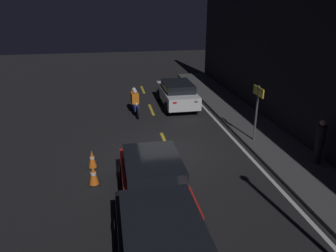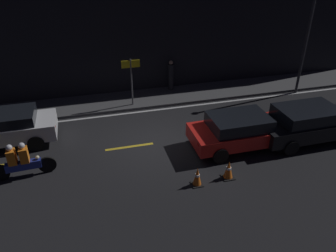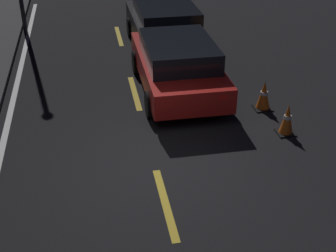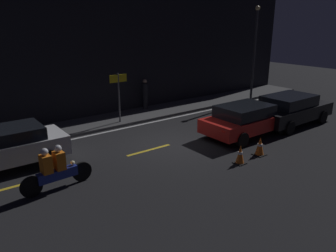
{
  "view_description": "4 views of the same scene",
  "coord_description": "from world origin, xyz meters",
  "px_view_note": "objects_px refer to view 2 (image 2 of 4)",
  "views": [
    {
      "loc": [
        11.9,
        -2.2,
        5.75
      ],
      "look_at": [
        0.22,
        -0.08,
        1.18
      ],
      "focal_mm": 35.0,
      "sensor_mm": 36.0,
      "label": 1
    },
    {
      "loc": [
        -2.43,
        -11.42,
        7.4
      ],
      "look_at": [
        0.57,
        -0.29,
        0.92
      ],
      "focal_mm": 35.0,
      "sensor_mm": 36.0,
      "label": 2
    },
    {
      "loc": [
        -7.33,
        1.11,
        5.25
      ],
      "look_at": [
        0.01,
        -0.23,
        0.97
      ],
      "focal_mm": 50.0,
      "sensor_mm": 36.0,
      "label": 3
    },
    {
      "loc": [
        -7.66,
        -10.07,
        4.85
      ],
      "look_at": [
        0.12,
        0.24,
        0.73
      ],
      "focal_mm": 35.0,
      "sensor_mm": 36.0,
      "label": 4
    }
  ],
  "objects_px": {
    "van_black": "(309,122)",
    "traffic_cone_near": "(197,177)",
    "taxi_red": "(241,130)",
    "street_lamp": "(307,35)",
    "motorcycle": "(20,161)",
    "pedestrian": "(171,75)",
    "traffic_cone_mid": "(229,170)",
    "shop_sign": "(131,73)",
    "sedan_white": "(2,128)"
  },
  "relations": [
    {
      "from": "van_black",
      "to": "traffic_cone_near",
      "type": "bearing_deg",
      "value": -163.25
    },
    {
      "from": "taxi_red",
      "to": "street_lamp",
      "type": "bearing_deg",
      "value": 37.53
    },
    {
      "from": "van_black",
      "to": "motorcycle",
      "type": "height_order",
      "value": "van_black"
    },
    {
      "from": "van_black",
      "to": "pedestrian",
      "type": "height_order",
      "value": "pedestrian"
    },
    {
      "from": "traffic_cone_near",
      "to": "pedestrian",
      "type": "height_order",
      "value": "pedestrian"
    },
    {
      "from": "traffic_cone_near",
      "to": "traffic_cone_mid",
      "type": "relative_size",
      "value": 0.99
    },
    {
      "from": "van_black",
      "to": "shop_sign",
      "type": "xyz_separation_m",
      "value": [
        -6.64,
        5.06,
        1.02
      ]
    },
    {
      "from": "shop_sign",
      "to": "street_lamp",
      "type": "distance_m",
      "value": 9.3
    },
    {
      "from": "pedestrian",
      "to": "sedan_white",
      "type": "bearing_deg",
      "value": -156.31
    },
    {
      "from": "street_lamp",
      "to": "traffic_cone_mid",
      "type": "bearing_deg",
      "value": -138.54
    },
    {
      "from": "pedestrian",
      "to": "motorcycle",
      "type": "bearing_deg",
      "value": -139.82
    },
    {
      "from": "pedestrian",
      "to": "street_lamp",
      "type": "distance_m",
      "value": 7.4
    },
    {
      "from": "sedan_white",
      "to": "motorcycle",
      "type": "distance_m",
      "value": 2.68
    },
    {
      "from": "motorcycle",
      "to": "pedestrian",
      "type": "xyz_separation_m",
      "value": [
        7.2,
        6.08,
        0.33
      ]
    },
    {
      "from": "pedestrian",
      "to": "shop_sign",
      "type": "distance_m",
      "value": 2.9
    },
    {
      "from": "traffic_cone_near",
      "to": "sedan_white",
      "type": "bearing_deg",
      "value": 146.18
    },
    {
      "from": "sedan_white",
      "to": "pedestrian",
      "type": "distance_m",
      "value": 8.91
    },
    {
      "from": "street_lamp",
      "to": "sedan_white",
      "type": "bearing_deg",
      "value": -173.98
    },
    {
      "from": "van_black",
      "to": "shop_sign",
      "type": "relative_size",
      "value": 1.91
    },
    {
      "from": "van_black",
      "to": "taxi_red",
      "type": "bearing_deg",
      "value": 175.69
    },
    {
      "from": "sedan_white",
      "to": "street_lamp",
      "type": "height_order",
      "value": "street_lamp"
    },
    {
      "from": "taxi_red",
      "to": "sedan_white",
      "type": "bearing_deg",
      "value": 164.17
    },
    {
      "from": "street_lamp",
      "to": "van_black",
      "type": "bearing_deg",
      "value": -119.61
    },
    {
      "from": "motorcycle",
      "to": "pedestrian",
      "type": "height_order",
      "value": "pedestrian"
    },
    {
      "from": "motorcycle",
      "to": "traffic_cone_mid",
      "type": "height_order",
      "value": "motorcycle"
    },
    {
      "from": "motorcycle",
      "to": "street_lamp",
      "type": "relative_size",
      "value": 0.38
    },
    {
      "from": "taxi_red",
      "to": "traffic_cone_mid",
      "type": "relative_size",
      "value": 5.97
    },
    {
      "from": "traffic_cone_mid",
      "to": "van_black",
      "type": "bearing_deg",
      "value": 20.48
    },
    {
      "from": "van_black",
      "to": "street_lamp",
      "type": "xyz_separation_m",
      "value": [
        2.53,
        4.45,
        2.45
      ]
    },
    {
      "from": "sedan_white",
      "to": "pedestrian",
      "type": "xyz_separation_m",
      "value": [
        8.16,
        3.58,
        0.2
      ]
    },
    {
      "from": "van_black",
      "to": "traffic_cone_near",
      "type": "relative_size",
      "value": 6.51
    },
    {
      "from": "van_black",
      "to": "traffic_cone_mid",
      "type": "bearing_deg",
      "value": -159.85
    },
    {
      "from": "sedan_white",
      "to": "van_black",
      "type": "xyz_separation_m",
      "value": [
        12.39,
        -2.88,
        0.01
      ]
    },
    {
      "from": "van_black",
      "to": "traffic_cone_near",
      "type": "height_order",
      "value": "van_black"
    },
    {
      "from": "motorcycle",
      "to": "traffic_cone_near",
      "type": "height_order",
      "value": "motorcycle"
    },
    {
      "from": "sedan_white",
      "to": "shop_sign",
      "type": "distance_m",
      "value": 6.23
    },
    {
      "from": "sedan_white",
      "to": "shop_sign",
      "type": "bearing_deg",
      "value": -159.27
    },
    {
      "from": "traffic_cone_near",
      "to": "motorcycle",
      "type": "bearing_deg",
      "value": 160.58
    },
    {
      "from": "traffic_cone_near",
      "to": "shop_sign",
      "type": "distance_m",
      "value": 7.01
    },
    {
      "from": "shop_sign",
      "to": "street_lamp",
      "type": "xyz_separation_m",
      "value": [
        9.17,
        -0.62,
        1.42
      ]
    },
    {
      "from": "sedan_white",
      "to": "traffic_cone_mid",
      "type": "xyz_separation_m",
      "value": [
        8.04,
        -4.5,
        -0.43
      ]
    },
    {
      "from": "taxi_red",
      "to": "traffic_cone_mid",
      "type": "distance_m",
      "value": 2.31
    },
    {
      "from": "van_black",
      "to": "pedestrian",
      "type": "distance_m",
      "value": 7.72
    },
    {
      "from": "taxi_red",
      "to": "street_lamp",
      "type": "relative_size",
      "value": 0.74
    },
    {
      "from": "taxi_red",
      "to": "traffic_cone_near",
      "type": "height_order",
      "value": "taxi_red"
    },
    {
      "from": "motorcycle",
      "to": "street_lamp",
      "type": "xyz_separation_m",
      "value": [
        13.96,
        4.08,
        2.58
      ]
    },
    {
      "from": "taxi_red",
      "to": "street_lamp",
      "type": "distance_m",
      "value": 7.4
    },
    {
      "from": "shop_sign",
      "to": "street_lamp",
      "type": "relative_size",
      "value": 0.42
    },
    {
      "from": "taxi_red",
      "to": "street_lamp",
      "type": "height_order",
      "value": "street_lamp"
    },
    {
      "from": "traffic_cone_mid",
      "to": "pedestrian",
      "type": "relative_size",
      "value": 0.42
    }
  ]
}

